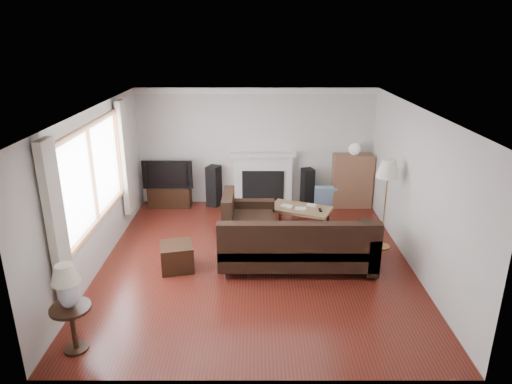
{
  "coord_description": "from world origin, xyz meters",
  "views": [
    {
      "loc": [
        0.0,
        -6.74,
        3.6
      ],
      "look_at": [
        0.0,
        0.3,
        1.1
      ],
      "focal_mm": 32.0,
      "sensor_mm": 36.0,
      "label": 1
    }
  ],
  "objects_px": {
    "sectional_sofa": "(297,242)",
    "side_table": "(73,328)",
    "coffee_table": "(300,218)",
    "floor_lamp": "(385,205)",
    "tv_stand": "(170,196)",
    "bookshelf": "(352,181)"
  },
  "relations": [
    {
      "from": "sectional_sofa",
      "to": "side_table",
      "type": "distance_m",
      "value": 3.46
    },
    {
      "from": "sectional_sofa",
      "to": "coffee_table",
      "type": "height_order",
      "value": "sectional_sofa"
    },
    {
      "from": "floor_lamp",
      "to": "tv_stand",
      "type": "bearing_deg",
      "value": 153.71
    },
    {
      "from": "bookshelf",
      "to": "side_table",
      "type": "xyz_separation_m",
      "value": [
        -4.21,
        -4.75,
        -0.28
      ]
    },
    {
      "from": "bookshelf",
      "to": "floor_lamp",
      "type": "height_order",
      "value": "floor_lamp"
    },
    {
      "from": "side_table",
      "to": "tv_stand",
      "type": "bearing_deg",
      "value": 86.49
    },
    {
      "from": "tv_stand",
      "to": "floor_lamp",
      "type": "distance_m",
      "value": 4.56
    },
    {
      "from": "bookshelf",
      "to": "side_table",
      "type": "bearing_deg",
      "value": -131.51
    },
    {
      "from": "sectional_sofa",
      "to": "side_table",
      "type": "relative_size",
      "value": 4.53
    },
    {
      "from": "tv_stand",
      "to": "coffee_table",
      "type": "xyz_separation_m",
      "value": [
        2.7,
        -1.21,
        -0.0
      ]
    },
    {
      "from": "side_table",
      "to": "coffee_table",
      "type": "bearing_deg",
      "value": 49.63
    },
    {
      "from": "sectional_sofa",
      "to": "floor_lamp",
      "type": "bearing_deg",
      "value": 24.21
    },
    {
      "from": "tv_stand",
      "to": "bookshelf",
      "type": "height_order",
      "value": "bookshelf"
    },
    {
      "from": "tv_stand",
      "to": "floor_lamp",
      "type": "height_order",
      "value": "floor_lamp"
    },
    {
      "from": "side_table",
      "to": "floor_lamp",
      "type": "bearing_deg",
      "value": 32.06
    },
    {
      "from": "sectional_sofa",
      "to": "coffee_table",
      "type": "bearing_deg",
      "value": 82.6
    },
    {
      "from": "bookshelf",
      "to": "coffee_table",
      "type": "relative_size",
      "value": 1.01
    },
    {
      "from": "floor_lamp",
      "to": "side_table",
      "type": "distance_m",
      "value": 5.15
    },
    {
      "from": "tv_stand",
      "to": "coffee_table",
      "type": "bearing_deg",
      "value": -24.19
    },
    {
      "from": "coffee_table",
      "to": "floor_lamp",
      "type": "distance_m",
      "value": 1.67
    },
    {
      "from": "coffee_table",
      "to": "tv_stand",
      "type": "bearing_deg",
      "value": 178.61
    },
    {
      "from": "bookshelf",
      "to": "sectional_sofa",
      "type": "distance_m",
      "value": 3.07
    }
  ]
}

